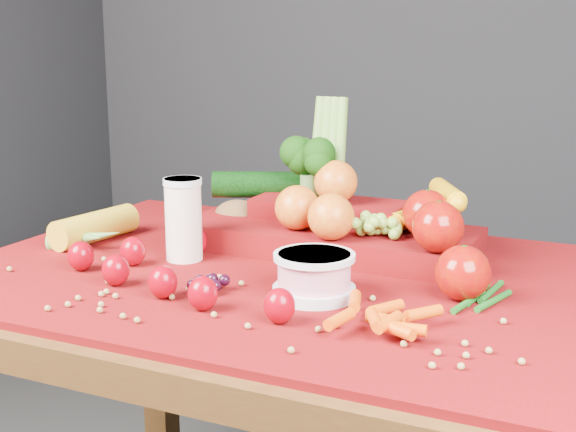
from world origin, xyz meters
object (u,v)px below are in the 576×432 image
at_px(table, 283,332).
at_px(produce_mound, 345,218).
at_px(milk_glass, 183,216).
at_px(yogurt_bowl, 314,274).

relative_size(table, produce_mound, 1.85).
xyz_separation_m(milk_glass, yogurt_bowl, (0.28, -0.09, -0.04)).
bearing_deg(milk_glass, produce_mound, 35.20).
bearing_deg(produce_mound, yogurt_bowl, -78.78).
xyz_separation_m(table, produce_mound, (0.05, 0.15, 0.17)).
distance_m(milk_glass, yogurt_bowl, 0.30).
distance_m(yogurt_bowl, produce_mound, 0.26).
height_order(table, milk_glass, milk_glass).
relative_size(table, milk_glass, 7.75).
height_order(milk_glass, produce_mound, produce_mound).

